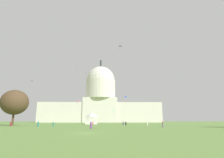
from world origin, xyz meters
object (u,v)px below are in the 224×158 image
at_px(capitol_building, 100,101).
at_px(kite_blue_low, 126,98).
at_px(person_teal_deep_crowd, 53,125).
at_px(kite_white_high, 72,68).
at_px(kite_gold_mid, 31,81).
at_px(person_red_near_tent, 93,123).
at_px(person_purple_mid_center, 91,125).
at_px(person_maroon_lawn_far_left, 11,124).
at_px(person_black_near_tree_east, 126,124).
at_px(kite_black_high, 120,46).
at_px(person_white_lawn_far_right, 147,123).
at_px(person_tan_mid_right, 162,123).
at_px(kite_turquoise_low, 113,110).
at_px(kite_magenta_high, 85,74).
at_px(person_navy_edge_east, 123,123).
at_px(kite_pink_low, 78,101).
at_px(kite_green_low, 107,90).
at_px(tree_west_near, 15,102).
at_px(person_grey_back_center, 163,125).
at_px(event_tent, 91,118).
at_px(person_teal_front_left, 38,124).

distance_m(capitol_building, kite_blue_low, 115.29).
xyz_separation_m(person_teal_deep_crowd, kite_white_high, (-12.25, 92.22, 43.02)).
distance_m(kite_blue_low, kite_gold_mid, 44.83).
distance_m(capitol_building, person_red_near_tent, 111.90).
bearing_deg(person_purple_mid_center, person_maroon_lawn_far_left, 113.71).
distance_m(person_black_near_tree_east, person_teal_deep_crowd, 29.22).
relative_size(person_black_near_tree_east, kite_black_high, 0.60).
relative_size(capitol_building, person_white_lawn_far_right, 70.87).
relative_size(person_tan_mid_right, kite_black_high, 0.69).
distance_m(kite_turquoise_low, kite_magenta_high, 39.90).
distance_m(person_navy_edge_east, kite_pink_low, 75.57).
relative_size(kite_green_low, kite_black_high, 0.52).
bearing_deg(person_purple_mid_center, kite_pink_low, 70.59).
xyz_separation_m(person_white_lawn_far_right, kite_magenta_high, (-34.31, 85.07, 40.04)).
xyz_separation_m(capitol_building, kite_magenta_high, (-11.97, -34.96, 19.62)).
bearing_deg(kite_white_high, person_tan_mid_right, -119.52).
height_order(capitol_building, kite_turquoise_low, capitol_building).
distance_m(kite_blue_low, kite_pink_low, 77.91).
bearing_deg(kite_black_high, person_tan_mid_right, -73.88).
xyz_separation_m(tree_west_near, person_grey_back_center, (51.04, -22.74, -8.02)).
height_order(person_maroon_lawn_far_left, person_red_near_tent, person_maroon_lawn_far_left).
distance_m(person_black_near_tree_east, kite_pink_low, 82.48).
xyz_separation_m(kite_turquoise_low, kite_pink_low, (-28.05, -16.37, 6.16)).
xyz_separation_m(person_red_near_tent, kite_gold_mid, (-29.35, 3.54, 19.11)).
distance_m(event_tent, kite_turquoise_low, 71.25).
distance_m(event_tent, kite_green_low, 16.23).
distance_m(capitol_building, person_black_near_tree_east, 120.21).
height_order(tree_west_near, kite_green_low, kite_green_low).
bearing_deg(person_teal_deep_crowd, kite_gold_mid, 39.51).
relative_size(person_black_near_tree_east, kite_magenta_high, 0.98).
height_order(capitol_building, person_grey_back_center, capitol_building).
bearing_deg(person_teal_deep_crowd, kite_green_low, -19.26).
distance_m(person_grey_back_center, person_maroon_lawn_far_left, 49.56).
height_order(person_grey_back_center, kite_gold_mid, kite_gold_mid).
relative_size(person_tan_mid_right, kite_white_high, 0.71).
bearing_deg(kite_gold_mid, person_white_lawn_far_right, 17.78).
xyz_separation_m(person_teal_front_left, kite_gold_mid, (-14.34, 27.54, 19.01)).
height_order(event_tent, kite_blue_low, kite_blue_low).
relative_size(event_tent, kite_blue_low, 1.97).
bearing_deg(kite_white_high, kite_black_high, -109.48).
bearing_deg(person_red_near_tent, kite_black_high, -16.43).
xyz_separation_m(person_maroon_lawn_far_left, kite_green_low, (32.41, 29.38, 16.03)).
bearing_deg(person_purple_mid_center, kite_magenta_high, 68.07).
xyz_separation_m(person_tan_mid_right, person_navy_edge_east, (-14.98, 7.19, -0.07)).
distance_m(person_red_near_tent, kite_black_high, 57.59).
height_order(tree_west_near, person_red_near_tent, tree_west_near).
bearing_deg(kite_turquoise_low, tree_west_near, -132.08).
bearing_deg(person_white_lawn_far_right, person_red_near_tent, -71.94).
height_order(person_purple_mid_center, person_red_near_tent, person_purple_mid_center).
height_order(event_tent, person_navy_edge_east, event_tent).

